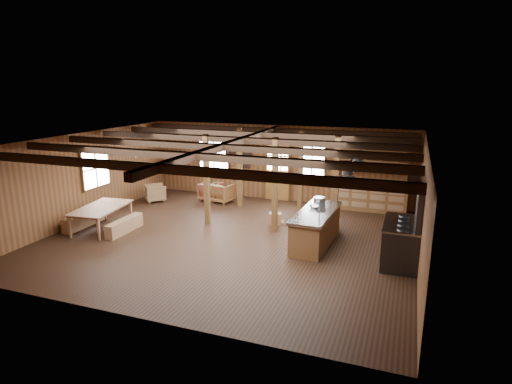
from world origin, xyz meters
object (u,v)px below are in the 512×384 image
commercial_range (404,236)px  dining_table (103,218)px  armchair_c (155,193)px  armchair_b (222,193)px  kitchen_island (316,228)px  armchair_a (211,191)px

commercial_range → dining_table: bearing=-176.8°
armchair_c → armchair_b: bearing=-116.4°
kitchen_island → armchair_c: (-6.56, 2.30, -0.16)m
dining_table → armchair_b: 4.54m
armchair_b → commercial_range: bearing=163.7°
dining_table → armchair_a: bearing=-28.2°
dining_table → armchair_c: size_ratio=2.85×
kitchen_island → commercial_range: (2.28, -0.50, 0.21)m
kitchen_island → dining_table: kitchen_island is taller
commercial_range → armchair_a: size_ratio=2.93×
armchair_b → armchair_a: bearing=2.8°
kitchen_island → armchair_a: 5.65m
dining_table → armchair_a: (1.57, 4.12, -0.01)m
commercial_range → dining_table: commercial_range is taller
dining_table → armchair_c: 3.30m
kitchen_island → armchair_a: (-4.70, 3.13, -0.14)m
kitchen_island → armchair_a: bearing=148.9°
armchair_a → armchair_c: size_ratio=1.06×
kitchen_island → commercial_range: 2.34m
kitchen_island → dining_table: size_ratio=1.28×
armchair_b → armchair_c: armchair_b is taller
commercial_range → armchair_c: (-8.84, 2.80, -0.37)m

